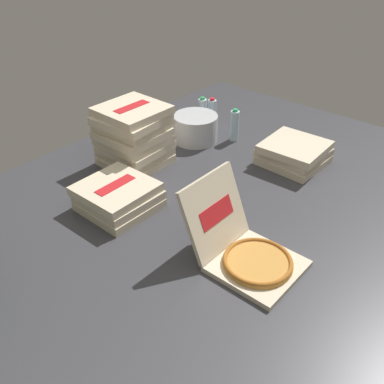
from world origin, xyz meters
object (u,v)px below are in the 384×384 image
at_px(open_pizza_box, 245,249).
at_px(water_bottle_0, 212,114).
at_px(pizza_stack_left_far, 134,136).
at_px(pizza_stack_right_far, 118,197).
at_px(pizza_stack_right_mid, 294,153).
at_px(water_bottle_2, 202,113).
at_px(ice_bucket, 196,128).
at_px(water_bottle_1, 234,126).

xyz_separation_m(open_pizza_box, water_bottle_0, (0.97, 0.96, 0.03)).
bearing_deg(open_pizza_box, water_bottle_0, 44.70).
bearing_deg(pizza_stack_left_far, pizza_stack_right_far, -143.70).
bearing_deg(pizza_stack_right_mid, open_pizza_box, -162.70).
relative_size(water_bottle_0, water_bottle_2, 1.00).
distance_m(pizza_stack_right_far, water_bottle_2, 1.06).
distance_m(open_pizza_box, pizza_stack_right_far, 0.72).
bearing_deg(water_bottle_0, ice_bucket, -170.40).
bearing_deg(pizza_stack_left_far, pizza_stack_right_mid, -49.05).
bearing_deg(water_bottle_1, pizza_stack_right_far, -179.36).
bearing_deg(water_bottle_1, water_bottle_2, 85.88).
distance_m(pizza_stack_right_mid, ice_bucket, 0.66).
relative_size(pizza_stack_left_far, pizza_stack_right_far, 1.07).
distance_m(open_pizza_box, water_bottle_0, 1.36).
bearing_deg(pizza_stack_right_mid, pizza_stack_left_far, 130.95).
bearing_deg(pizza_stack_right_mid, water_bottle_2, 87.10).
relative_size(ice_bucket, water_bottle_0, 1.33).
bearing_deg(water_bottle_2, open_pizza_box, -132.66).
xyz_separation_m(open_pizza_box, water_bottle_1, (0.91, 0.73, 0.03)).
relative_size(water_bottle_0, water_bottle_1, 1.00).
bearing_deg(pizza_stack_left_far, water_bottle_2, 2.26).
bearing_deg(pizza_stack_left_far, ice_bucket, -8.46).
distance_m(pizza_stack_left_far, pizza_stack_right_far, 0.47).
bearing_deg(water_bottle_2, pizza_stack_left_far, -177.74).
relative_size(open_pizza_box, pizza_stack_right_mid, 1.31).
distance_m(pizza_stack_right_far, water_bottle_0, 1.08).
relative_size(open_pizza_box, ice_bucket, 1.68).
xyz_separation_m(water_bottle_0, water_bottle_2, (-0.03, 0.06, 0.00)).
height_order(ice_bucket, water_bottle_1, water_bottle_1).
distance_m(ice_bucket, water_bottle_2, 0.21).
bearing_deg(pizza_stack_right_far, water_bottle_1, 0.64).
xyz_separation_m(pizza_stack_right_mid, water_bottle_2, (0.04, 0.74, 0.04)).
bearing_deg(water_bottle_2, water_bottle_0, -62.65).
distance_m(pizza_stack_right_far, water_bottle_1, 1.00).
distance_m(open_pizza_box, water_bottle_1, 1.17).
height_order(pizza_stack_right_mid, water_bottle_0, water_bottle_0).
height_order(open_pizza_box, water_bottle_0, open_pizza_box).
xyz_separation_m(open_pizza_box, water_bottle_2, (0.94, 1.01, 0.03)).
xyz_separation_m(open_pizza_box, pizza_stack_left_far, (0.28, 0.99, 0.11)).
height_order(water_bottle_0, water_bottle_1, same).
relative_size(pizza_stack_right_far, water_bottle_0, 1.65).
relative_size(pizza_stack_left_far, water_bottle_0, 1.77).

